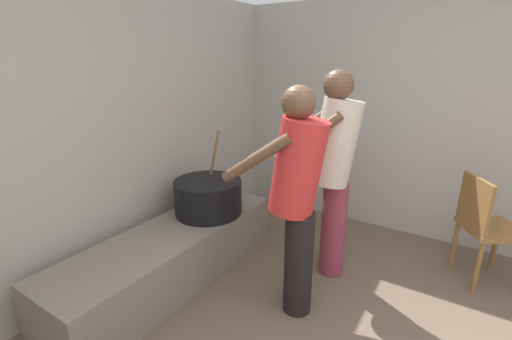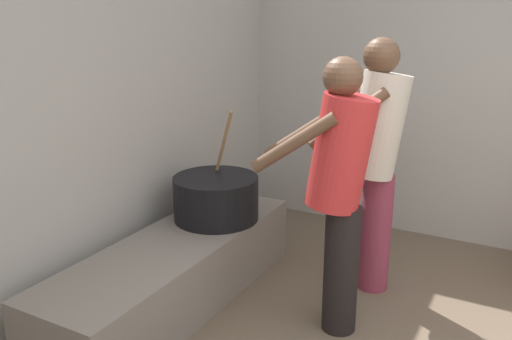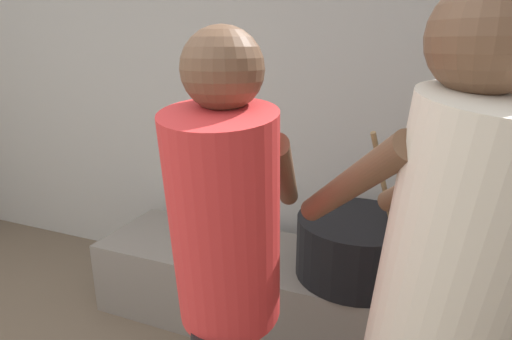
% 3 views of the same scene
% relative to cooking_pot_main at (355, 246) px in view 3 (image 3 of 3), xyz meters
% --- Properties ---
extents(block_enclosure_rear, '(5.47, 0.20, 2.30)m').
position_rel_cooking_pot_main_xyz_m(block_enclosure_rear, '(-1.09, 0.55, 0.57)').
color(block_enclosure_rear, '#ADA8A0').
rests_on(block_enclosure_rear, ground_plane).
extents(hearth_ledge, '(2.01, 0.60, 0.43)m').
position_rel_cooking_pot_main_xyz_m(hearth_ledge, '(-0.45, 0.03, -0.37)').
color(hearth_ledge, slate).
rests_on(hearth_ledge, ground_plane).
extents(cooking_pot_main, '(0.58, 0.58, 0.75)m').
position_rel_cooking_pot_main_xyz_m(cooking_pot_main, '(0.00, 0.00, 0.00)').
color(cooking_pot_main, black).
rests_on(cooking_pot_main, hearth_ledge).
extents(cook_in_cream_shirt, '(0.67, 0.73, 1.66)m').
position_rel_cooking_pot_main_xyz_m(cook_in_cream_shirt, '(0.33, -1.00, 0.37)').
color(cook_in_cream_shirt, '#8C3347').
rests_on(cook_in_cream_shirt, ground_plane).
extents(cook_in_red_shirt, '(0.46, 0.71, 1.58)m').
position_rel_cooking_pot_main_xyz_m(cook_in_red_shirt, '(-0.23, -0.96, 0.32)').
color(cook_in_red_shirt, black).
rests_on(cook_in_red_shirt, ground_plane).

